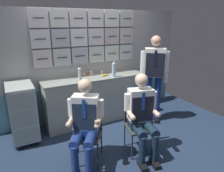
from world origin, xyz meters
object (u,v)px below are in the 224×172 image
at_px(service_trolley, 22,111).
at_px(snack_banana, 105,75).
at_px(folding_chair_right, 138,119).
at_px(coffee_cup_white, 101,72).
at_px(crew_member_right, 142,113).
at_px(water_bottle_short, 80,74).
at_px(folding_chair_left, 88,127).
at_px(crew_member_left, 85,121).
at_px(crew_member_standing, 154,72).

distance_m(service_trolley, snack_banana, 1.60).
bearing_deg(folding_chair_right, coffee_cup_white, 88.28).
distance_m(folding_chair_right, crew_member_right, 0.24).
xyz_separation_m(water_bottle_short, snack_banana, (0.54, 0.09, -0.11)).
distance_m(service_trolley, folding_chair_right, 1.88).
bearing_deg(service_trolley, folding_chair_left, -51.37).
bearing_deg(crew_member_right, crew_member_left, 168.95).
xyz_separation_m(service_trolley, water_bottle_short, (1.01, -0.02, 0.51)).
bearing_deg(coffee_cup_white, folding_chair_right, -91.72).
relative_size(coffee_cup_white, snack_banana, 0.43).
distance_m(crew_member_left, snack_banana, 1.47).
relative_size(crew_member_left, snack_banana, 7.10).
distance_m(folding_chair_left, snack_banana, 1.36).
bearing_deg(crew_member_standing, crew_member_right, -136.80).
height_order(service_trolley, folding_chair_left, service_trolley).
bearing_deg(water_bottle_short, crew_member_standing, -18.52).
distance_m(crew_member_right, snack_banana, 1.35).
bearing_deg(crew_member_standing, coffee_cup_white, 136.00).
height_order(folding_chair_left, folding_chair_right, same).
distance_m(crew_member_left, coffee_cup_white, 1.65).
bearing_deg(crew_member_left, service_trolley, 121.82).
bearing_deg(water_bottle_short, snack_banana, 9.45).
bearing_deg(crew_member_standing, folding_chair_right, -141.62).
bearing_deg(coffee_cup_white, water_bottle_short, -152.60).
distance_m(service_trolley, coffee_cup_white, 1.65).
relative_size(folding_chair_left, water_bottle_short, 3.04).
bearing_deg(folding_chair_left, folding_chair_right, -10.31).
relative_size(service_trolley, folding_chair_right, 1.18).
relative_size(folding_chair_left, crew_member_standing, 0.49).
bearing_deg(snack_banana, crew_member_standing, -34.25).
height_order(crew_member_right, snack_banana, crew_member_right).
relative_size(service_trolley, crew_member_left, 0.79).
bearing_deg(crew_member_standing, crew_member_left, -159.13).
distance_m(service_trolley, crew_member_right, 1.95).
bearing_deg(crew_member_standing, folding_chair_left, -162.45).
bearing_deg(crew_member_standing, service_trolley, 168.77).
relative_size(crew_member_left, coffee_cup_white, 16.60).
xyz_separation_m(service_trolley, crew_member_left, (0.68, -1.09, 0.15)).
bearing_deg(snack_banana, water_bottle_short, -170.55).
bearing_deg(folding_chair_right, folding_chair_left, 169.69).
bearing_deg(coffee_cup_white, crew_member_left, -123.23).
relative_size(crew_member_right, water_bottle_short, 4.57).
height_order(folding_chair_left, crew_member_left, crew_member_left).
xyz_separation_m(folding_chair_left, snack_banana, (0.78, 1.03, 0.42)).
bearing_deg(folding_chair_right, water_bottle_short, 115.79).
xyz_separation_m(crew_member_left, crew_member_standing, (1.65, 0.63, 0.34)).
xyz_separation_m(folding_chair_left, crew_member_left, (-0.09, -0.13, 0.17)).
xyz_separation_m(folding_chair_left, coffee_cup_white, (0.81, 1.23, 0.44)).
bearing_deg(folding_chair_right, snack_banana, 89.06).
distance_m(crew_member_right, water_bottle_short, 1.37).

